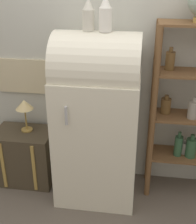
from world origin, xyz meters
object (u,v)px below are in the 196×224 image
refrigerator (97,117)px  vase_left (88,16)px  desk_lamp (24,107)px  suitcase_trunk (26,156)px  vase_center (105,15)px

refrigerator → vase_left: 0.87m
desk_lamp → vase_left: bearing=-8.8°
refrigerator → desk_lamp: bearing=171.1°
desk_lamp → suitcase_trunk: bearing=-127.6°
refrigerator → vase_left: bearing=170.3°
suitcase_trunk → desk_lamp: bearing=52.4°
refrigerator → vase_left: size_ratio=6.33×
vase_center → refrigerator: bearing=174.0°
vase_left → vase_center: size_ratio=0.90×
vase_left → vase_center: (0.13, -0.02, 0.01)m
refrigerator → suitcase_trunk: (-0.75, 0.07, -0.53)m
suitcase_trunk → vase_left: size_ratio=2.29×
vase_left → desk_lamp: size_ratio=0.76×
vase_left → vase_center: bearing=-8.0°
suitcase_trunk → desk_lamp: (0.03, 0.04, 0.53)m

